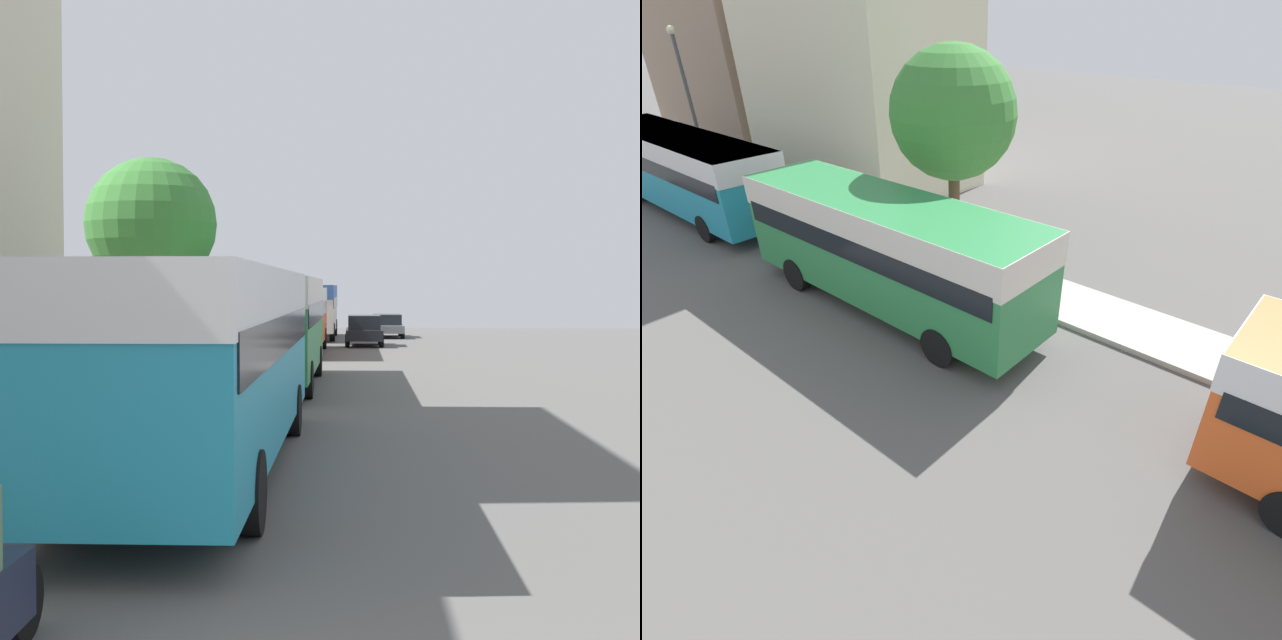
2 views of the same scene
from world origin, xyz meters
The scene contains 7 objects.
sidewalk centered at (-5.10, 0.00, 0.07)m, with size 2.20×120.00×0.15m.
building_corner centered at (-9.12, 1.20, 4.44)m, with size 5.83×9.73×8.89m.
building_midblock centered at (-9.48, 11.63, 6.56)m, with size 6.55×9.53×13.11m.
bus_lead centered at (-1.69, 9.46, 2.06)m, with size 2.57×11.41×3.18m.
bus_following centered at (-1.71, 21.70, 2.06)m, with size 2.56×9.59×3.18m.
street_tree centered at (-5.21, 21.09, 4.72)m, with size 3.79×3.79×6.48m.
lamp_post centered at (-4.35, 5.42, 4.03)m, with size 0.36×0.36×6.62m.
Camera 2 is at (6.51, 31.45, 7.37)m, focal length 28.00 mm.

